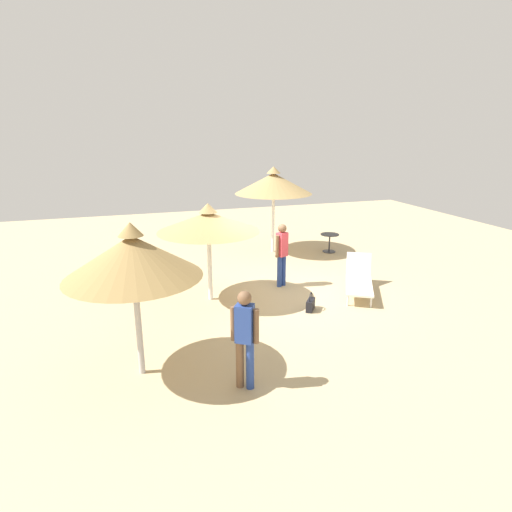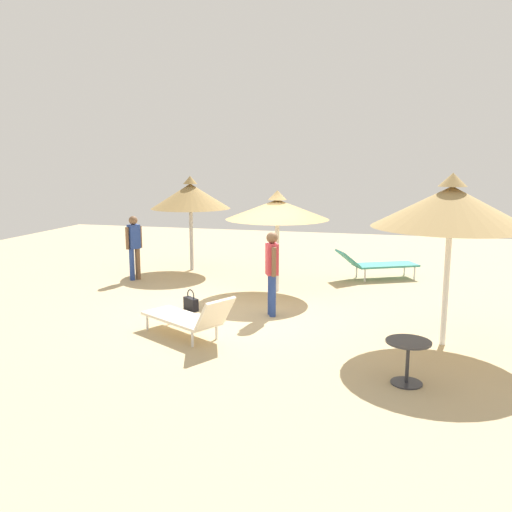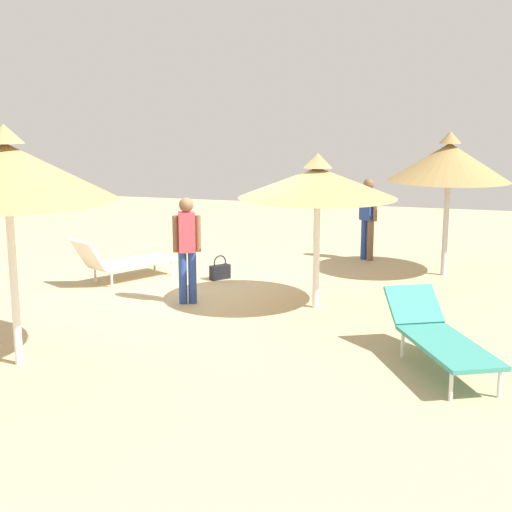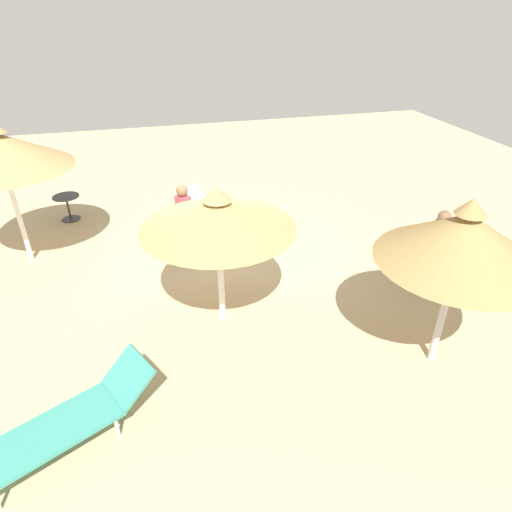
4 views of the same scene
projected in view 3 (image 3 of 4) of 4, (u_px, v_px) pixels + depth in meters
name	position (u px, v px, depth m)	size (l,w,h in m)	color
ground	(230.00, 301.00, 11.80)	(24.00, 24.00, 0.10)	tan
parasol_umbrella_near_left	(6.00, 172.00, 8.31)	(2.54, 2.54, 2.86)	white
parasol_umbrella_edge	(449.00, 162.00, 13.02)	(2.20, 2.20, 2.63)	#B2B2B7
parasol_umbrella_front	(318.00, 183.00, 10.87)	(2.40, 2.40, 2.38)	white
lounge_chair_far_left	(122.00, 261.00, 12.90)	(1.95, 1.47, 0.84)	silver
lounge_chair_near_right	(439.00, 335.00, 8.56)	(2.19, 1.54, 0.78)	teal
person_standing_back	(368.00, 214.00, 14.58)	(0.33, 0.40, 1.66)	brown
person_standing_far_right	(187.00, 244.00, 11.30)	(0.31, 0.41, 1.68)	navy
handbag	(220.00, 271.00, 13.08)	(0.39, 0.34, 0.44)	black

